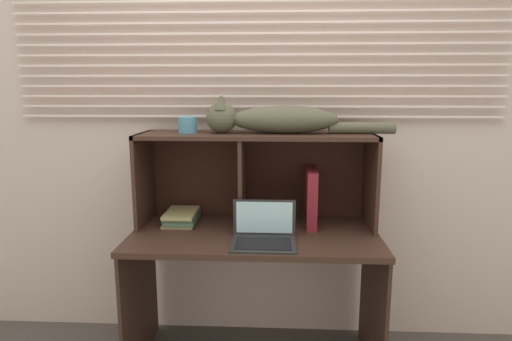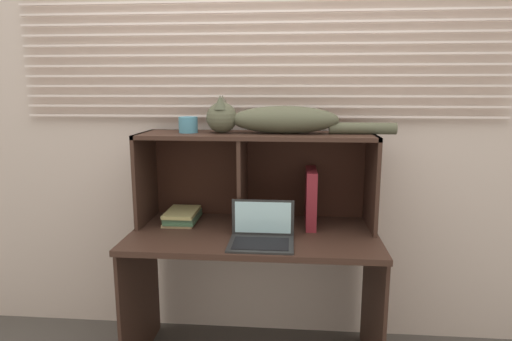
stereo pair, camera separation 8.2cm
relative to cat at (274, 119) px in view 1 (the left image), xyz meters
name	(u,v)px [view 1 (the left image)]	position (x,y,z in m)	size (l,w,h in m)	color
back_panel_with_blinds	(258,131)	(-0.09, 0.23, -0.09)	(4.40, 0.08, 2.50)	beige
desk	(255,260)	(-0.09, -0.14, -0.74)	(1.29, 0.66, 0.76)	#39231B
hutch_shelf_unit	(255,162)	(-0.10, 0.04, -0.24)	(1.27, 0.37, 0.51)	#39231B
cat	(274,119)	(0.00, 0.00, 0.00)	(1.00, 0.18, 0.20)	#51523D
laptop	(264,235)	(-0.04, -0.29, -0.55)	(0.32, 0.25, 0.19)	#282828
binder_upright	(311,197)	(0.21, 0.00, -0.43)	(0.05, 0.26, 0.32)	maroon
book_stack	(182,217)	(-0.51, 0.00, -0.55)	(0.18, 0.26, 0.07)	tan
small_basket	(188,125)	(-0.46, 0.00, -0.03)	(0.10, 0.10, 0.09)	teal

